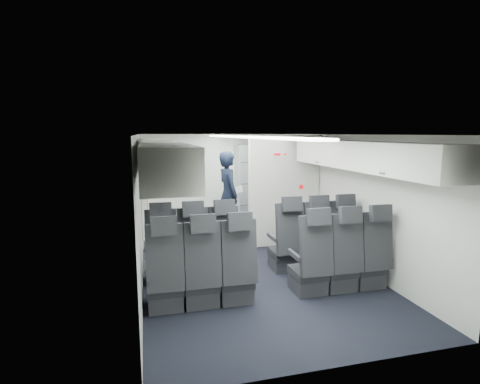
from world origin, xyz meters
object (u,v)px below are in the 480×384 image
seat_row_mid (275,269)px  boarding_door (144,196)px  galley_unit (254,184)px  flight_attendant (228,195)px  seat_row_front (255,249)px  carry_on_bag (155,158)px

seat_row_mid → boarding_door: boarding_door is taller
galley_unit → flight_attendant: galley_unit is taller
seat_row_front → seat_row_mid: bearing=-90.0°
galley_unit → seat_row_front: bearing=-106.3°
galley_unit → carry_on_bag: size_ratio=4.66×
seat_row_mid → carry_on_bag: (-1.45, 1.53, 1.38)m
boarding_door → galley_unit: bearing=24.3°
seat_row_mid → seat_row_front: bearing=90.0°
flight_attendant → carry_on_bag: bearing=127.2°
seat_row_front → flight_attendant: (0.06, 2.14, 0.50)m
seat_row_front → seat_row_mid: same height
seat_row_front → flight_attendant: flight_attendant is taller
seat_row_front → boarding_door: (-1.64, 2.09, 0.55)m
galley_unit → carry_on_bag: 3.65m
flight_attendant → seat_row_mid: bearing=171.2°
galley_unit → carry_on_bag: (-2.40, -2.62, 0.83)m
seat_row_mid → flight_attendant: bearing=88.9°
carry_on_bag → boarding_door: bearing=97.2°
flight_attendant → carry_on_bag: 2.30m
galley_unit → boarding_door: size_ratio=1.02×
galley_unit → flight_attendant: (-0.89, -1.12, -0.04)m
seat_row_mid → galley_unit: size_ratio=1.75×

